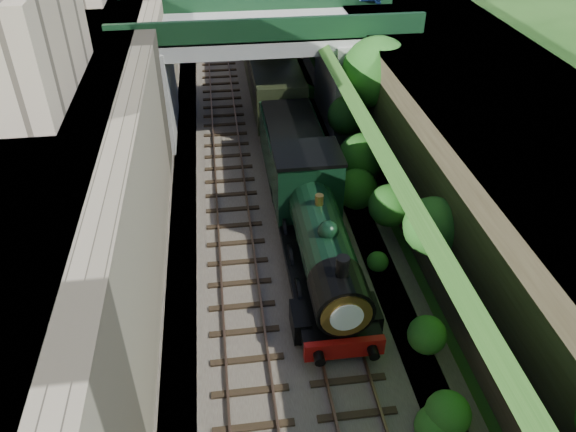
{
  "coord_description": "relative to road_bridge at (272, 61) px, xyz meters",
  "views": [
    {
      "loc": [
        -2.33,
        -6.9,
        15.18
      ],
      "look_at": [
        0.0,
        10.37,
        2.9
      ],
      "focal_mm": 35.0,
      "sensor_mm": 36.0,
      "label": 1
    }
  ],
  "objects": [
    {
      "name": "track_right",
      "position": [
        0.26,
        -4.0,
        -3.83
      ],
      "size": [
        2.5,
        90.0,
        0.2
      ],
      "color": "black",
      "rests_on": "trackbed"
    },
    {
      "name": "embankment_slope",
      "position": [
        3.91,
        -3.47,
        -1.55
      ],
      "size": [
        4.27,
        91.01,
        6.36
      ],
      "color": "#1E4714",
      "rests_on": "ground"
    },
    {
      "name": "locomotive",
      "position": [
        0.26,
        -13.72,
        -2.18
      ],
      "size": [
        3.1,
        10.23,
        3.83
      ],
      "color": "black",
      "rests_on": "trackbed"
    },
    {
      "name": "building_near",
      "position": [
        -10.44,
        -10.0,
        4.92
      ],
      "size": [
        4.0,
        8.0,
        4.0
      ],
      "primitive_type": "cube",
      "color": "gray",
      "rests_on": "street_plateau_left"
    },
    {
      "name": "street_plateau_right",
      "position": [
        8.56,
        -4.0,
        -0.95
      ],
      "size": [
        8.0,
        90.0,
        6.25
      ],
      "primitive_type": "cube",
      "color": "#262628",
      "rests_on": "ground"
    },
    {
      "name": "trackbed",
      "position": [
        -0.94,
        -4.0,
        -3.98
      ],
      "size": [
        10.0,
        90.0,
        0.2
      ],
      "primitive_type": "cube",
      "color": "#473F38",
      "rests_on": "ground"
    },
    {
      "name": "coach_front",
      "position": [
        0.26,
        6.24,
        -2.03
      ],
      "size": [
        2.9,
        18.0,
        3.7
      ],
      "color": "black",
      "rests_on": "trackbed"
    },
    {
      "name": "tender",
      "position": [
        0.26,
        -6.36,
        -2.46
      ],
      "size": [
        2.7,
        6.0,
        3.05
      ],
      "color": "black",
      "rests_on": "trackbed"
    },
    {
      "name": "road_bridge",
      "position": [
        0.0,
        0.0,
        0.0
      ],
      "size": [
        16.0,
        6.4,
        7.25
      ],
      "color": "gray",
      "rests_on": "ground"
    },
    {
      "name": "track_left",
      "position": [
        -2.94,
        -4.0,
        -3.83
      ],
      "size": [
        2.5,
        90.0,
        0.2
      ],
      "color": "black",
      "rests_on": "trackbed"
    },
    {
      "name": "tree",
      "position": [
        4.97,
        -4.21,
        0.57
      ],
      "size": [
        3.6,
        3.8,
        6.6
      ],
      "color": "black",
      "rests_on": "ground"
    },
    {
      "name": "retaining_wall",
      "position": [
        -6.44,
        -4.0,
        -0.58
      ],
      "size": [
        1.0,
        90.0,
        7.0
      ],
      "primitive_type": "cube",
      "color": "#756B56",
      "rests_on": "ground"
    },
    {
      "name": "street_plateau_left",
      "position": [
        -9.94,
        -4.0,
        -0.58
      ],
      "size": [
        6.0,
        90.0,
        7.0
      ],
      "primitive_type": "cube",
      "color": "#262628",
      "rests_on": "ground"
    }
  ]
}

